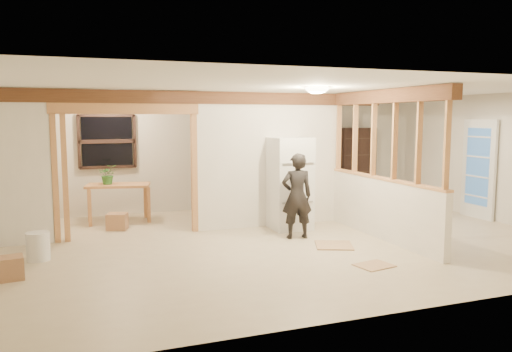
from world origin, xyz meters
name	(u,v)px	position (x,y,z in m)	size (l,w,h in m)	color
floor	(285,241)	(0.00, 0.00, -0.01)	(9.00, 6.50, 0.01)	beige
ceiling	(286,88)	(0.00, 0.00, 2.50)	(9.00, 6.50, 0.01)	white
wall_back	(228,153)	(0.00, 3.25, 1.25)	(9.00, 0.01, 2.50)	silver
wall_front	(412,194)	(0.00, -3.25, 1.25)	(9.00, 0.01, 2.50)	silver
wall_right	(498,158)	(4.50, 0.00, 1.25)	(0.01, 6.50, 2.50)	silver
partition_left_stub	(21,167)	(-4.05, 1.20, 1.25)	(0.90, 0.12, 2.50)	white
partition_center	(270,160)	(0.20, 1.20, 1.25)	(2.80, 0.12, 2.50)	white
doorway_frame	(128,173)	(-2.40, 1.20, 1.10)	(2.46, 0.14, 2.20)	tan
header_beam_back	(207,98)	(-1.00, 1.20, 2.38)	(7.00, 0.18, 0.22)	brown
header_beam_right	(385,96)	(1.60, -0.40, 2.38)	(0.18, 3.30, 0.22)	brown
pony_wall	(382,209)	(1.60, -0.40, 0.50)	(0.12, 3.20, 1.00)	white
stud_partition	(384,140)	(1.60, -0.40, 1.66)	(0.14, 3.20, 1.32)	tan
window_back	(107,141)	(-2.60, 3.17, 1.55)	(1.12, 0.10, 1.10)	black
french_door	(479,169)	(4.42, 0.40, 1.00)	(0.12, 0.86, 2.00)	white
ceiling_dome_main	(317,88)	(0.30, -0.50, 2.48)	(0.36, 0.36, 0.16)	#FFEABF
ceiling_dome_util	(114,94)	(-2.50, 2.30, 2.48)	(0.32, 0.32, 0.14)	#FFEABF
hanging_bulb	(147,109)	(-2.00, 1.60, 2.18)	(0.07, 0.07, 0.07)	#FFD88C
refrigerator	(290,183)	(0.44, 0.80, 0.84)	(0.69, 0.67, 1.68)	white
woman	(297,196)	(0.25, 0.09, 0.72)	(0.53, 0.35, 1.45)	black
work_table	(119,203)	(-2.47, 2.49, 0.37)	(1.19, 0.59, 0.75)	tan
potted_plant	(108,174)	(-2.64, 2.52, 0.94)	(0.35, 0.30, 0.39)	#225B20
shop_vac	(21,216)	(-4.20, 2.33, 0.27)	(0.42, 0.42, 0.54)	#A0200D
bookshelf	(357,165)	(3.21, 3.03, 0.89)	(0.89, 0.30, 1.79)	black
bucket	(38,246)	(-3.78, 0.15, 0.20)	(0.32, 0.32, 0.41)	white
box_util_a	(117,221)	(-2.55, 1.81, 0.15)	(0.35, 0.30, 0.30)	#A77650
box_util_b	(39,223)	(-3.90, 2.25, 0.13)	(0.27, 0.27, 0.25)	#A77650
box_front	(8,268)	(-4.08, -0.66, 0.15)	(0.36, 0.29, 0.29)	#A77650
floor_panel_near	(334,245)	(0.59, -0.59, 0.01)	(0.57, 0.57, 0.02)	tan
floor_panel_far	(374,265)	(0.58, -1.74, 0.01)	(0.48, 0.39, 0.02)	tan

